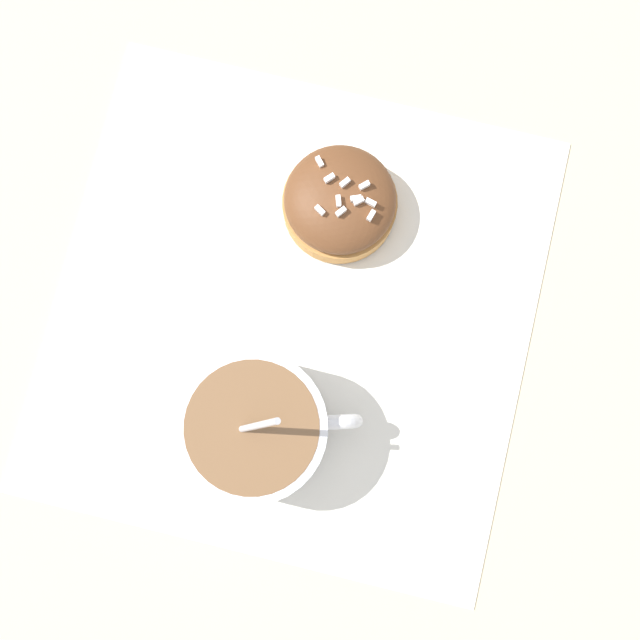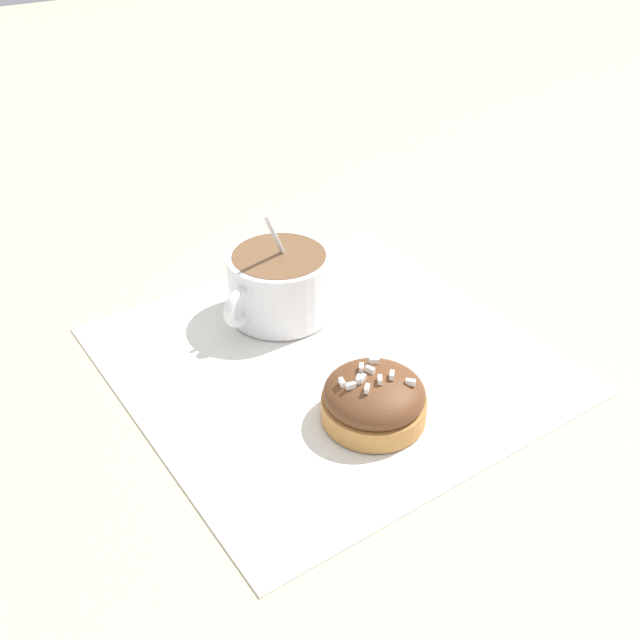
% 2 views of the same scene
% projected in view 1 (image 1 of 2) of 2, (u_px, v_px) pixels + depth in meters
% --- Properties ---
extents(ground_plane, '(3.00, 3.00, 0.00)m').
position_uv_depth(ground_plane, '(294.00, 313.00, 0.51)').
color(ground_plane, '#C6B793').
extents(paper_napkin, '(0.34, 0.34, 0.00)m').
position_uv_depth(paper_napkin, '(294.00, 313.00, 0.51)').
color(paper_napkin, white).
rests_on(paper_napkin, ground_plane).
extents(coffee_cup, '(0.09, 0.11, 0.10)m').
position_uv_depth(coffee_cup, '(256.00, 426.00, 0.47)').
color(coffee_cup, white).
rests_on(coffee_cup, paper_napkin).
extents(frosted_pastry, '(0.08, 0.08, 0.04)m').
position_uv_depth(frosted_pastry, '(340.00, 202.00, 0.50)').
color(frosted_pastry, '#C18442').
rests_on(frosted_pastry, paper_napkin).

